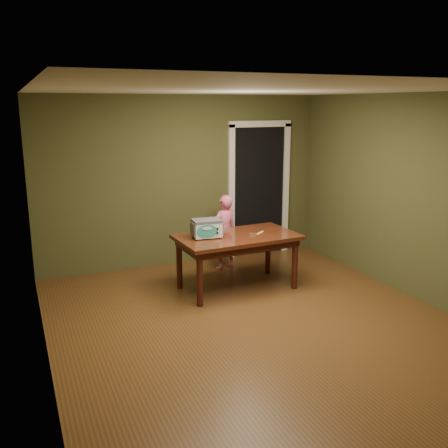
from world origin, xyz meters
name	(u,v)px	position (x,y,z in m)	size (l,w,h in m)	color
floor	(255,323)	(0.00, 0.00, 0.00)	(5.00, 5.00, 0.00)	brown
room_shell	(257,176)	(0.00, 0.00, 1.71)	(4.52, 5.02, 2.61)	#454826
doorway	(251,189)	(1.30, 2.78, 1.06)	(1.10, 0.66, 2.25)	black
dining_table	(237,242)	(0.28, 1.11, 0.65)	(1.64, 0.98, 0.75)	#3B190D
toy_oven	(207,228)	(-0.14, 1.16, 0.88)	(0.41, 0.30, 0.24)	#4C4F54
baking_pan	(253,234)	(0.48, 1.03, 0.76)	(0.10, 0.10, 0.02)	silver
spatula	(260,233)	(0.61, 1.09, 0.75)	(0.18, 0.03, 0.01)	#FFF96E
child	(225,232)	(0.46, 1.95, 0.57)	(0.42, 0.27, 1.15)	pink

